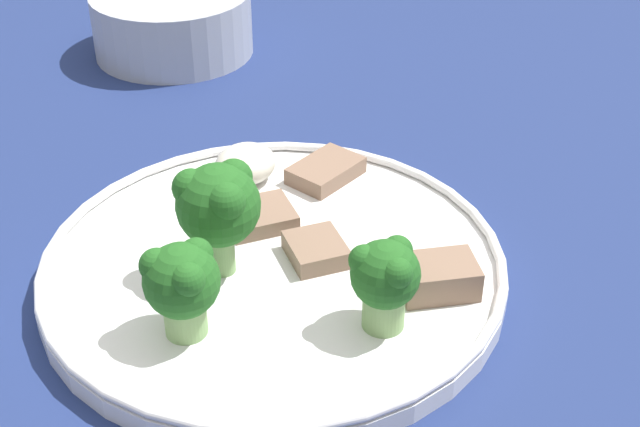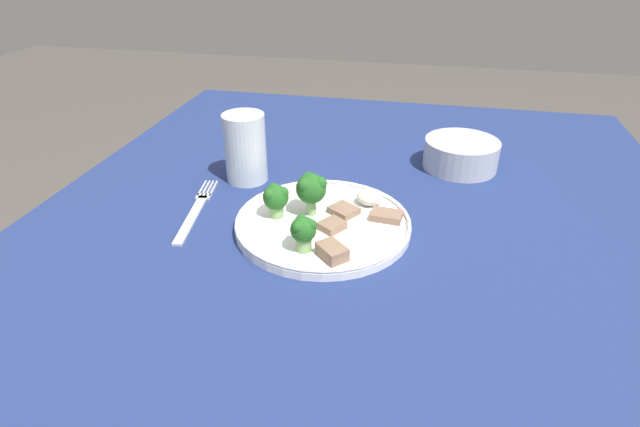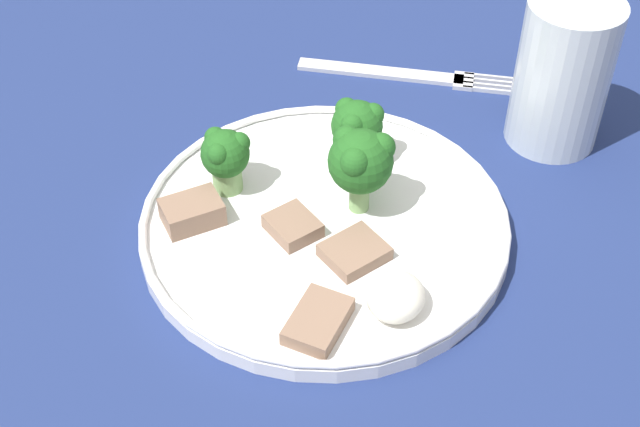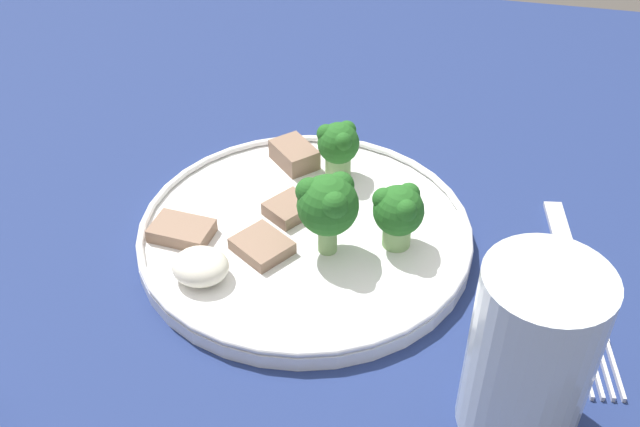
% 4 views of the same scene
% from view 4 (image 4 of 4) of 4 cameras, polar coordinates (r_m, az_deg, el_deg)
% --- Properties ---
extents(table, '(1.06, 1.18, 0.71)m').
position_cam_4_polar(table, '(0.64, -7.30, -10.95)').
color(table, navy).
rests_on(table, ground_plane).
extents(dinner_plate, '(0.27, 0.27, 0.02)m').
position_cam_4_polar(dinner_plate, '(0.60, -1.13, -1.51)').
color(dinner_plate, white).
rests_on(dinner_plate, table).
extents(fork, '(0.05, 0.21, 0.00)m').
position_cam_4_polar(fork, '(0.60, 18.92, -5.28)').
color(fork, silver).
rests_on(fork, table).
extents(drinking_glass, '(0.07, 0.07, 0.12)m').
position_cam_4_polar(drinking_glass, '(0.46, 15.61, -10.85)').
color(drinking_glass, silver).
rests_on(drinking_glass, table).
extents(broccoli_floret_near_rim_left, '(0.04, 0.04, 0.05)m').
position_cam_4_polar(broccoli_floret_near_rim_left, '(0.57, 6.00, 0.16)').
color(broccoli_floret_near_rim_left, '#7FA866').
rests_on(broccoli_floret_near_rim_left, dinner_plate).
extents(broccoli_floret_center_left, '(0.05, 0.05, 0.07)m').
position_cam_4_polar(broccoli_floret_center_left, '(0.55, 0.60, 0.71)').
color(broccoli_floret_center_left, '#7FA866').
rests_on(broccoli_floret_center_left, dinner_plate).
extents(broccoli_floret_back_left, '(0.04, 0.04, 0.05)m').
position_cam_4_polar(broccoli_floret_back_left, '(0.64, 1.41, 5.24)').
color(broccoli_floret_back_left, '#7FA866').
rests_on(broccoli_floret_back_left, dinner_plate).
extents(meat_slice_front_slice, '(0.05, 0.05, 0.02)m').
position_cam_4_polar(meat_slice_front_slice, '(0.67, -1.97, 4.51)').
color(meat_slice_front_slice, '#846651').
rests_on(meat_slice_front_slice, dinner_plate).
extents(meat_slice_middle_slice, '(0.05, 0.05, 0.01)m').
position_cam_4_polar(meat_slice_middle_slice, '(0.61, -2.34, 0.39)').
color(meat_slice_middle_slice, '#846651').
rests_on(meat_slice_middle_slice, dinner_plate).
extents(meat_slice_rear_slice, '(0.05, 0.04, 0.01)m').
position_cam_4_polar(meat_slice_rear_slice, '(0.60, -10.48, -1.30)').
color(meat_slice_rear_slice, '#846651').
rests_on(meat_slice_rear_slice, dinner_plate).
extents(meat_slice_edge_slice, '(0.05, 0.05, 0.01)m').
position_cam_4_polar(meat_slice_edge_slice, '(0.58, -4.44, -2.48)').
color(meat_slice_edge_slice, '#846651').
rests_on(meat_slice_edge_slice, dinner_plate).
extents(sauce_dollop, '(0.04, 0.04, 0.02)m').
position_cam_4_polar(sauce_dollop, '(0.56, -9.10, -4.00)').
color(sauce_dollop, silver).
rests_on(sauce_dollop, dinner_plate).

